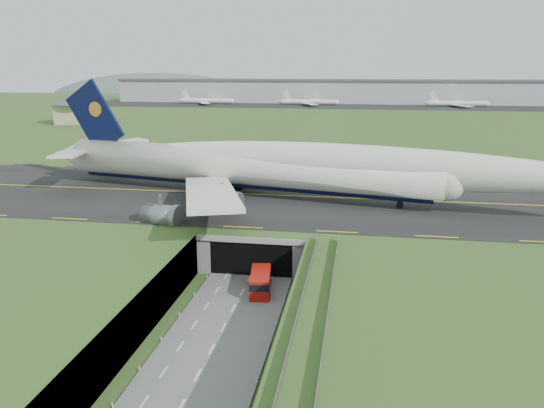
# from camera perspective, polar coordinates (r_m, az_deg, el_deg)

# --- Properties ---
(ground) EXTENTS (900.00, 900.00, 0.00)m
(ground) POSITION_cam_1_polar(r_m,az_deg,el_deg) (70.26, -3.60, -10.25)
(ground) COLOR #324F1F
(ground) RESTS_ON ground
(airfield_deck) EXTENTS (800.00, 800.00, 6.00)m
(airfield_deck) POSITION_cam_1_polar(r_m,az_deg,el_deg) (69.06, -3.64, -7.99)
(airfield_deck) COLOR gray
(airfield_deck) RESTS_ON ground
(trench_road) EXTENTS (12.00, 75.00, 0.20)m
(trench_road) POSITION_cam_1_polar(r_m,az_deg,el_deg) (63.68, -5.14, -12.94)
(trench_road) COLOR slate
(trench_road) RESTS_ON ground
(taxiway) EXTENTS (800.00, 44.00, 0.18)m
(taxiway) POSITION_cam_1_polar(r_m,az_deg,el_deg) (99.01, 0.60, 0.90)
(taxiway) COLOR black
(taxiway) RESTS_ON airfield_deck
(tunnel_portal) EXTENTS (17.00, 22.30, 6.00)m
(tunnel_portal) POSITION_cam_1_polar(r_m,az_deg,el_deg) (84.30, -1.10, -3.49)
(tunnel_portal) COLOR gray
(tunnel_portal) RESTS_ON ground
(guideway) EXTENTS (3.00, 53.00, 7.05)m
(guideway) POSITION_cam_1_polar(r_m,az_deg,el_deg) (49.41, 4.08, -14.68)
(guideway) COLOR #A8A8A3
(guideway) RESTS_ON ground
(jumbo_jet) EXTENTS (104.17, 64.40, 21.73)m
(jumbo_jet) POSITION_cam_1_polar(r_m,az_deg,el_deg) (96.00, 0.93, 4.00)
(jumbo_jet) COLOR silver
(jumbo_jet) RESTS_ON ground
(shuttle_tram) EXTENTS (3.53, 7.23, 2.85)m
(shuttle_tram) POSITION_cam_1_polar(r_m,az_deg,el_deg) (71.54, -1.24, -8.37)
(shuttle_tram) COLOR #AC130B
(shuttle_tram) RESTS_ON ground
(service_building) EXTENTS (27.05, 27.05, 12.47)m
(service_building) POSITION_cam_1_polar(r_m,az_deg,el_deg) (242.91, -20.19, 9.87)
(service_building) COLOR tan
(service_building) RESTS_ON ground
(cargo_terminal) EXTENTS (320.00, 67.00, 15.60)m
(cargo_terminal) POSITION_cam_1_polar(r_m,az_deg,el_deg) (362.15, 7.20, 11.97)
(cargo_terminal) COLOR #B2B2B2
(cargo_terminal) RESTS_ON ground
(distant_hills) EXTENTS (700.00, 91.00, 60.00)m
(distant_hills) POSITION_cam_1_polar(r_m,az_deg,el_deg) (495.74, 15.36, 10.15)
(distant_hills) COLOR #50605B
(distant_hills) RESTS_ON ground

